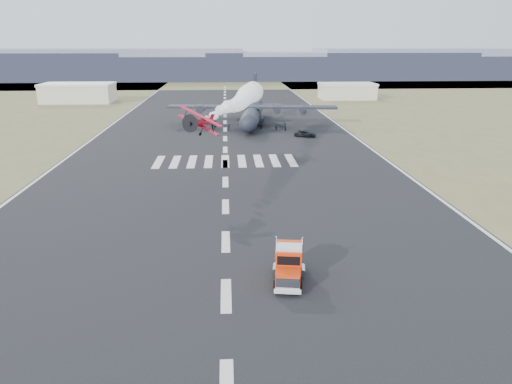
{
  "coord_description": "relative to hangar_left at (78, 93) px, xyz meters",
  "views": [
    {
      "loc": [
        0.24,
        -38.26,
        20.75
      ],
      "look_at": [
        3.6,
        17.11,
        4.0
      ],
      "focal_mm": 35.0,
      "sensor_mm": 36.0,
      "label": 1
    }
  ],
  "objects": [
    {
      "name": "crew_a",
      "position": [
        64.48,
        -63.12,
        -2.62
      ],
      "size": [
        0.74,
        0.74,
        1.57
      ],
      "primitive_type": "imported",
      "rotation": [
        0.0,
        0.0,
        5.5
      ],
      "color": "black",
      "rests_on": "ground"
    },
    {
      "name": "ridge_seg_e",
      "position": [
        117.0,
        115.0,
        4.09
      ],
      "size": [
        150.0,
        50.0,
        15.0
      ],
      "primitive_type": "cube",
      "color": "slate",
      "rests_on": "ground"
    },
    {
      "name": "crew_c",
      "position": [
        52.93,
        -63.45,
        -2.54
      ],
      "size": [
        0.99,
        1.23,
        1.73
      ],
      "primitive_type": "imported",
      "rotation": [
        0.0,
        0.0,
        2.07
      ],
      "color": "black",
      "rests_on": "ground"
    },
    {
      "name": "aerobatic_biplane",
      "position": [
        48.72,
        -113.43,
        6.58
      ],
      "size": [
        6.57,
        6.45,
        3.95
      ],
      "rotation": [
        0.0,
        0.38,
        -0.25
      ],
      "color": "red"
    },
    {
      "name": "crew_d",
      "position": [
        48.94,
        -61.41,
        -2.54
      ],
      "size": [
        1.14,
        0.9,
        1.74
      ],
      "primitive_type": "imported",
      "rotation": [
        0.0,
        0.0,
        0.43
      ],
      "color": "black",
      "rests_on": "ground"
    },
    {
      "name": "hangar_left",
      "position": [
        0.0,
        0.0,
        0.0
      ],
      "size": [
        24.5,
        14.5,
        6.7
      ],
      "color": "beige",
      "rests_on": "ground"
    },
    {
      "name": "hangar_right",
      "position": [
        98.0,
        5.0,
        -0.4
      ],
      "size": [
        20.5,
        12.5,
        5.9
      ],
      "color": "beige",
      "rests_on": "ground"
    },
    {
      "name": "semi_truck",
      "position": [
        57.69,
        -142.31,
        -1.78
      ],
      "size": [
        3.32,
        7.54,
        3.32
      ],
      "rotation": [
        0.0,
        0.0,
        -0.15
      ],
      "color": "black",
      "rests_on": "ground"
    },
    {
      "name": "ridge_seg_f",
      "position": [
        182.0,
        115.0,
        5.09
      ],
      "size": [
        150.0,
        50.0,
        17.0
      ],
      "primitive_type": "cube",
      "color": "slate",
      "rests_on": "ground"
    },
    {
      "name": "crew_e",
      "position": [
        49.44,
        -57.59,
        -2.51
      ],
      "size": [
        0.94,
        1.02,
        1.79
      ],
      "primitive_type": "imported",
      "rotation": [
        0.0,
        0.0,
        2.19
      ],
      "color": "black",
      "rests_on": "ground"
    },
    {
      "name": "crew_g",
      "position": [
        59.79,
        -57.13,
        -2.52
      ],
      "size": [
        0.82,
        0.78,
        1.78
      ],
      "primitive_type": "imported",
      "rotation": [
        0.0,
        0.0,
        2.65
      ],
      "color": "black",
      "rests_on": "ground"
    },
    {
      "name": "crew_b",
      "position": [
        66.48,
        -63.31,
        -2.46
      ],
      "size": [
        0.98,
        1.08,
        1.89
      ],
      "primitive_type": "imported",
      "rotation": [
        0.0,
        0.0,
        4.12
      ],
      "color": "black",
      "rests_on": "ground"
    },
    {
      "name": "support_vehicle",
      "position": [
        70.26,
        -71.6,
        -2.71
      ],
      "size": [
        5.54,
        3.91,
        1.4
      ],
      "primitive_type": "imported",
      "rotation": [
        0.0,
        0.0,
        1.22
      ],
      "color": "black",
      "rests_on": "ground"
    },
    {
      "name": "ground",
      "position": [
        52.0,
        -145.0,
        -3.41
      ],
      "size": [
        500.0,
        500.0,
        0.0
      ],
      "primitive_type": "plane",
      "color": "black",
      "rests_on": "ground"
    },
    {
      "name": "crew_f",
      "position": [
        48.91,
        -60.83,
        -2.53
      ],
      "size": [
        0.63,
        1.66,
        1.75
      ],
      "primitive_type": "imported",
      "rotation": [
        0.0,
        0.0,
        4.65
      ],
      "color": "black",
      "rests_on": "ground"
    },
    {
      "name": "smoke_trail",
      "position": [
        56.21,
        -83.77,
        6.86
      ],
      "size": [
        11.12,
        36.43,
        4.37
      ],
      "rotation": [
        0.0,
        0.0,
        -0.25
      ],
      "color": "white"
    },
    {
      "name": "ridge_seg_d",
      "position": [
        52.0,
        115.0,
        3.09
      ],
      "size": [
        150.0,
        50.0,
        13.0
      ],
      "primitive_type": "cube",
      "color": "slate",
      "rests_on": "ground"
    },
    {
      "name": "ridge_seg_c",
      "position": [
        -13.0,
        115.0,
        5.09
      ],
      "size": [
        150.0,
        50.0,
        17.0
      ],
      "primitive_type": "cube",
      "color": "slate",
      "rests_on": "ground"
    },
    {
      "name": "scrub_far",
      "position": [
        52.0,
        85.0,
        -3.41
      ],
      "size": [
        500.0,
        80.0,
        0.0
      ],
      "primitive_type": "cube",
      "color": "brown",
      "rests_on": "ground"
    },
    {
      "name": "transport_aircraft",
      "position": [
        59.18,
        -53.53,
        -0.19
      ],
      "size": [
        43.24,
        35.51,
        12.47
      ],
      "rotation": [
        0.0,
        0.0,
        -0.11
      ],
      "color": "black",
      "rests_on": "ground"
    },
    {
      "name": "runway_markings",
      "position": [
        52.0,
        -85.0,
        -3.4
      ],
      "size": [
        60.0,
        260.0,
        0.01
      ],
      "primitive_type": null,
      "color": "silver",
      "rests_on": "ground"
    },
    {
      "name": "crew_h",
      "position": [
        61.06,
        -60.36,
        -2.53
      ],
      "size": [
        0.84,
        1.0,
        1.76
      ],
      "primitive_type": "imported",
      "rotation": [
        0.0,
        0.0,
        1.14
      ],
      "color": "black",
      "rests_on": "ground"
    }
  ]
}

